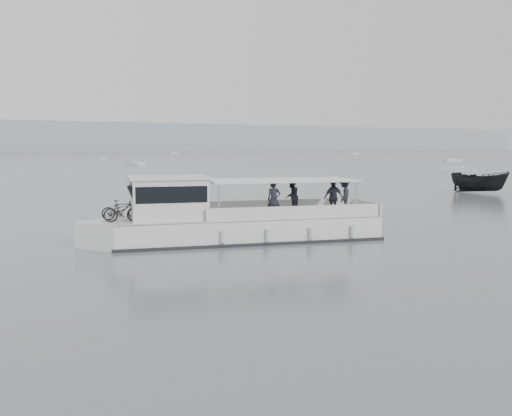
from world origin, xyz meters
TOP-DOWN VIEW (x-y plane):
  - ground at (0.00, 0.00)m, footprint 1400.00×1400.00m
  - tour_boat at (-3.78, -1.41)m, footprint 14.88×6.60m
  - dark_motorboat at (31.77, 12.73)m, footprint 4.23×6.11m

SIDE VIEW (x-z plane):
  - ground at x=0.00m, z-range 0.00..0.00m
  - tour_boat at x=-3.78m, z-range -2.09..4.14m
  - dark_motorboat at x=31.77m, z-range 0.00..2.21m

